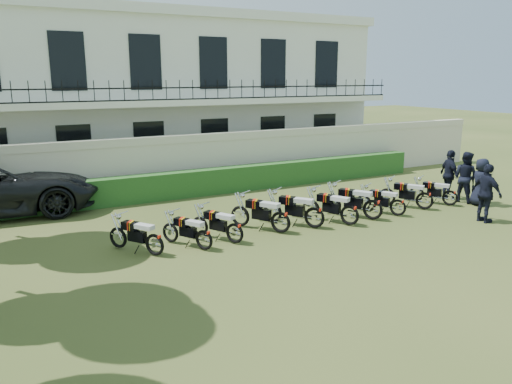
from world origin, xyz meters
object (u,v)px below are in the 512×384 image
motorcycle_7 (398,203)px  officer_3 (481,182)px  officer_2 (486,193)px  motorcycle_6 (373,205)px  motorcycle_2 (235,228)px  motorcycle_1 (204,235)px  officer_5 (449,175)px  motorcycle_0 (155,239)px  officer_4 (465,177)px  motorcycle_5 (350,210)px  motorcycle_3 (281,217)px  motorcycle_8 (425,197)px  motorcycle_4 (315,212)px  motorcycle_9 (450,194)px

motorcycle_7 → officer_3: (3.62, -0.28, 0.42)m
motorcycle_7 → officer_2: (1.96, -1.79, 0.50)m
motorcycle_7 → motorcycle_6: bearing=149.2°
motorcycle_2 → motorcycle_1: bearing=156.8°
motorcycle_6 → officer_5: (4.46, 0.91, 0.42)m
motorcycle_0 → officer_4: size_ratio=0.83×
motorcycle_2 → motorcycle_5: bearing=-31.3°
motorcycle_3 → motorcycle_5: (2.29, -0.34, -0.01)m
motorcycle_2 → motorcycle_6: (4.94, 0.02, 0.07)m
officer_4 → motorcycle_8: bearing=83.1°
motorcycle_1 → motorcycle_0: bearing=141.3°
motorcycle_8 → officer_4: officer_4 is taller
motorcycle_8 → officer_3: (2.23, -0.46, 0.38)m
motorcycle_4 → motorcycle_5: bearing=-50.5°
motorcycle_6 → motorcycle_9: size_ratio=1.16×
motorcycle_3 → officer_4: bearing=-32.3°
motorcycle_7 → officer_4: 3.60m
motorcycle_2 → officer_2: officer_2 is taller
motorcycle_6 → motorcycle_9: bearing=-30.5°
motorcycle_2 → motorcycle_5: 3.90m
motorcycle_1 → motorcycle_5: 4.85m
motorcycle_4 → motorcycle_8: size_ratio=1.03×
motorcycle_1 → officer_2: size_ratio=0.82×
officer_4 → motorcycle_0: bearing=79.7°
motorcycle_5 → motorcycle_2: bearing=150.4°
officer_2 → officer_4: 2.66m
motorcycle_4 → officer_3: officer_3 is taller
motorcycle_5 → motorcycle_0: bearing=150.2°
officer_2 → officer_3: size_ratio=1.10×
motorcycle_2 → officer_5: officer_5 is taller
motorcycle_7 → officer_3: bearing=-33.8°
motorcycle_4 → motorcycle_1: bearing=146.7°
motorcycle_2 → officer_2: bearing=-42.2°
motorcycle_3 → motorcycle_5: bearing=-41.5°
motorcycle_0 → motorcycle_5: 6.14m
motorcycle_4 → officer_4: (6.78, 0.20, 0.42)m
motorcycle_1 → motorcycle_3: bearing=-22.9°
motorcycle_1 → officer_4: bearing=-27.6°
motorcycle_2 → motorcycle_4: motorcycle_4 is taller
motorcycle_3 → officer_4: size_ratio=0.93×
officer_2 → officer_3: officer_2 is taller
motorcycle_8 → motorcycle_9: 1.22m
motorcycle_0 → motorcycle_7: motorcycle_0 is taller
motorcycle_3 → officer_5: officer_5 is taller
motorcycle_5 → motorcycle_9: motorcycle_5 is taller
motorcycle_2 → motorcycle_3: bearing=-21.9°
motorcycle_2 → officer_5: (9.39, 0.93, 0.48)m
motorcycle_0 → motorcycle_7: size_ratio=0.99×
motorcycle_5 → officer_2: officer_2 is taller
motorcycle_0 → motorcycle_8: (9.64, 0.08, 0.02)m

